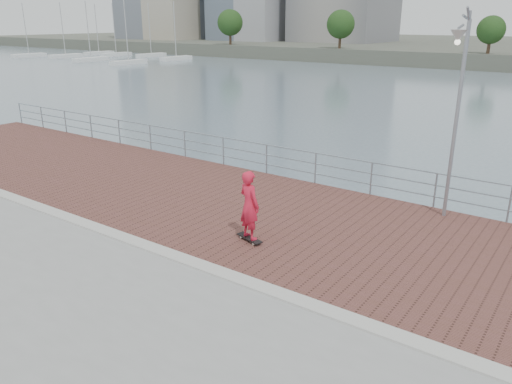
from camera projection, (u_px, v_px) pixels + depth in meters
The scene contains 9 objects.
water at pixel (208, 341), 12.16m from camera, with size 400.00×400.00×0.00m, color slate.
brick_lane at pixel (288, 220), 14.27m from camera, with size 40.00×6.80×0.02m, color brown.
curb at pixel (206, 267), 11.50m from camera, with size 40.00×0.40×0.06m, color #B7B5AD.
guardrail at pixel (343, 169), 16.66m from camera, with size 39.06×0.06×1.13m.
street_lamp at pixel (458, 82), 12.98m from camera, with size 0.40×1.16×5.48m.
skateboard at pixel (250, 238), 12.86m from camera, with size 0.86×0.44×0.10m.
skateboarder at pixel (249, 205), 12.56m from camera, with size 0.66×0.43×1.80m, color red.
shoreline_trees at pixel (454, 26), 77.80m from camera, with size 109.82×5.21×6.95m.
marina at pixel (106, 56), 100.95m from camera, with size 32.82×22.35×10.65m.
Camera 1 is at (6.92, -7.71, 5.43)m, focal length 35.00 mm.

